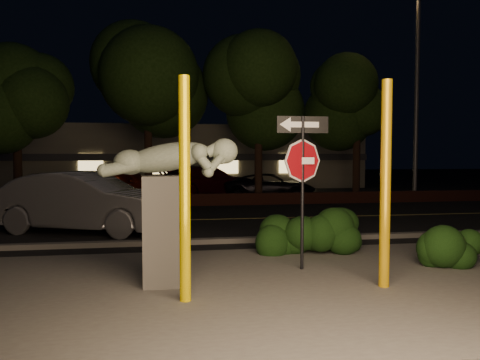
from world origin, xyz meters
The scene contains 24 objects.
ground centered at (0.00, 10.00, 0.00)m, with size 90.00×90.00×0.00m, color black.
patio centered at (0.00, -1.00, 0.01)m, with size 14.00×6.00×0.02m, color #4C4944.
road centered at (0.00, 7.00, 0.01)m, with size 80.00×8.00×0.01m, color black.
lane_marking centered at (0.00, 7.00, 0.02)m, with size 80.00×0.12×0.01m, color #AF9B46.
curb centered at (0.00, 2.90, 0.06)m, with size 80.00×0.25×0.12m, color #4C4944.
brick_wall centered at (0.00, 11.30, 0.25)m, with size 40.00×0.35×0.50m, color #421D15.
parking_lot centered at (0.00, 17.00, 0.01)m, with size 40.00×12.00×0.01m, color black.
building centered at (0.00, 24.99, 2.00)m, with size 22.00×10.20×4.00m.
tree_far_a centered at (-8.00, 13.00, 5.34)m, with size 4.60×4.60×7.43m.
tree_far_b centered at (-2.50, 13.20, 6.05)m, with size 5.20×5.20×8.41m.
tree_far_c centered at (2.50, 12.80, 5.66)m, with size 4.80×4.80×7.84m.
tree_far_d centered at (7.50, 13.30, 5.42)m, with size 4.40×4.40×7.42m.
yellow_pole_left centered at (-1.56, -1.54, 1.65)m, with size 0.16×0.16×3.29m, color #FFDA01.
yellow_pole_right centered at (1.65, -1.33, 1.68)m, with size 0.17×0.17×3.35m, color gold.
signpost centered at (0.68, 0.00, 2.04)m, with size 0.97×0.07×2.87m.
sculpture centered at (-1.80, -0.57, 1.50)m, with size 2.26×0.72×2.43m.
hedge_center centered at (0.88, 1.58, 0.49)m, with size 1.89×0.89×0.99m, color black.
hedge_right centered at (1.92, 1.46, 0.56)m, with size 1.71×0.91×1.12m, color black.
hedge_far_right centered at (3.62, -0.31, 0.47)m, with size 1.35×0.85×0.94m, color black.
streetlight centered at (9.73, 12.15, 6.06)m, with size 1.54×0.44×10.18m.
silver_sedan centered at (-4.01, 5.09, 0.84)m, with size 1.78×5.10×1.68m, color #B5B4B9.
parked_car_red centered at (-3.56, 12.86, 0.81)m, with size 1.91×4.74×1.61m, color maroon.
parked_car_darkred centered at (0.32, 14.98, 0.79)m, with size 2.22×5.47×1.59m, color #3F0A12.
parked_car_dark centered at (3.36, 14.01, 0.61)m, with size 2.03×4.41×1.22m, color black.
Camera 1 is at (-1.88, -8.33, 2.16)m, focal length 35.00 mm.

